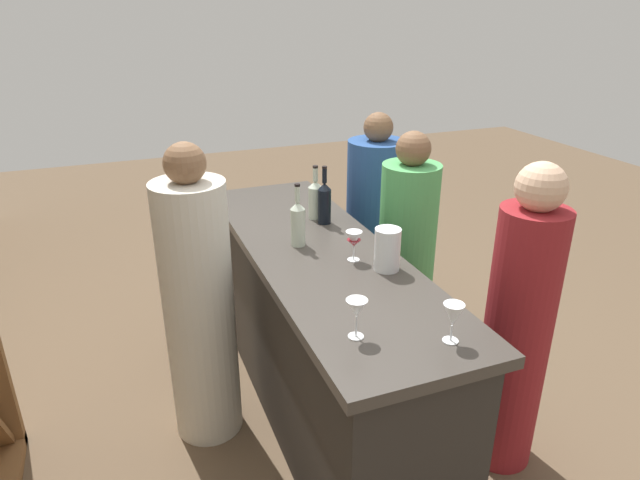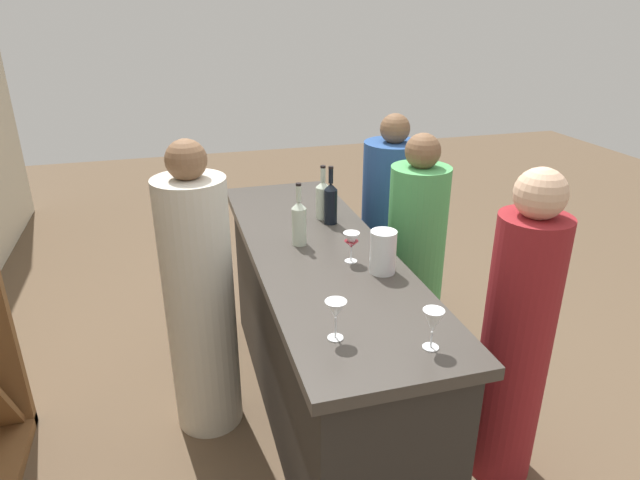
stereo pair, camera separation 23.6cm
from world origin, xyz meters
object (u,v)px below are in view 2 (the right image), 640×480
(wine_bottle_second_left_near_black, at_px, (331,202))
(person_server_behind, at_px, (200,303))
(wine_glass_near_right, at_px, (336,311))
(person_right_guest, at_px, (390,230))
(person_center_guest, at_px, (414,269))
(wine_bottle_center_clear_pale, at_px, (323,198))
(water_pitcher, at_px, (383,252))
(person_left_guest, at_px, (516,343))
(wine_bottle_leftmost_clear_pale, at_px, (299,222))
(wine_glass_near_left, at_px, (433,322))
(wine_glass_near_center, at_px, (351,242))

(wine_bottle_second_left_near_black, height_order, person_server_behind, person_server_behind)
(wine_glass_near_right, bearing_deg, person_right_guest, -28.77)
(wine_glass_near_right, bearing_deg, person_center_guest, -38.04)
(wine_bottle_second_left_near_black, distance_m, wine_glass_near_right, 1.13)
(wine_bottle_center_clear_pale, height_order, water_pitcher, wine_bottle_center_clear_pale)
(person_center_guest, bearing_deg, person_left_guest, 114.16)
(person_left_guest, relative_size, person_server_behind, 0.98)
(wine_bottle_leftmost_clear_pale, height_order, person_left_guest, person_left_guest)
(wine_bottle_center_clear_pale, relative_size, person_server_behind, 0.19)
(wine_bottle_second_left_near_black, relative_size, wine_bottle_center_clear_pale, 1.06)
(wine_glass_near_left, distance_m, person_server_behind, 1.33)
(wine_bottle_second_left_near_black, xyz_separation_m, person_right_guest, (0.56, -0.60, -0.45))
(water_pitcher, xyz_separation_m, person_left_guest, (-0.30, -0.53, -0.38))
(wine_bottle_leftmost_clear_pale, distance_m, water_pitcher, 0.49)
(wine_glass_near_center, height_order, person_server_behind, person_server_behind)
(wine_bottle_leftmost_clear_pale, xyz_separation_m, person_left_guest, (-0.70, -0.82, -0.40))
(person_center_guest, bearing_deg, person_server_behind, 24.37)
(wine_bottle_leftmost_clear_pale, height_order, person_right_guest, person_right_guest)
(wine_glass_near_right, xyz_separation_m, person_left_guest, (0.15, -0.89, -0.40))
(person_right_guest, relative_size, person_server_behind, 0.94)
(water_pitcher, relative_size, person_right_guest, 0.13)
(person_right_guest, bearing_deg, wine_glass_near_left, 50.50)
(person_left_guest, relative_size, person_right_guest, 1.04)
(wine_glass_near_right, relative_size, person_left_guest, 0.10)
(person_center_guest, bearing_deg, wine_bottle_second_left_near_black, 10.59)
(wine_glass_near_center, xyz_separation_m, person_server_behind, (0.29, 0.69, -0.38))
(wine_bottle_leftmost_clear_pale, distance_m, wine_glass_near_right, 0.86)
(person_left_guest, bearing_deg, wine_bottle_leftmost_clear_pale, -57.63)
(wine_glass_near_left, height_order, water_pitcher, water_pitcher)
(wine_bottle_second_left_near_black, bearing_deg, person_right_guest, -46.79)
(wine_glass_near_left, xyz_separation_m, water_pitcher, (0.60, -0.06, -0.01))
(wine_bottle_leftmost_clear_pale, relative_size, water_pitcher, 1.62)
(wine_glass_near_left, height_order, person_server_behind, person_server_behind)
(wine_bottle_second_left_near_black, distance_m, wine_glass_near_left, 1.24)
(wine_bottle_second_left_near_black, bearing_deg, wine_glass_near_left, 179.76)
(person_left_guest, bearing_deg, wine_glass_near_left, 10.13)
(wine_bottle_leftmost_clear_pale, bearing_deg, wine_glass_near_center, -144.84)
(wine_glass_near_center, height_order, wine_glass_near_right, wine_glass_near_right)
(wine_bottle_center_clear_pale, distance_m, person_left_guest, 1.25)
(wine_glass_near_center, distance_m, water_pitcher, 0.17)
(wine_bottle_second_left_near_black, xyz_separation_m, person_left_guest, (-0.93, -0.58, -0.40))
(wine_bottle_center_clear_pale, relative_size, water_pitcher, 1.54)
(person_center_guest, distance_m, person_server_behind, 1.24)
(wine_bottle_leftmost_clear_pale, bearing_deg, person_server_behind, 86.38)
(person_right_guest, bearing_deg, wine_glass_near_center, 37.54)
(wine_glass_near_left, xyz_separation_m, person_server_behind, (1.04, 0.74, -0.38))
(wine_bottle_center_clear_pale, distance_m, person_right_guest, 0.89)
(wine_bottle_second_left_near_black, distance_m, wine_glass_near_center, 0.50)
(wine_glass_near_left, bearing_deg, person_center_guest, -23.01)
(wine_glass_near_right, relative_size, person_right_guest, 0.10)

